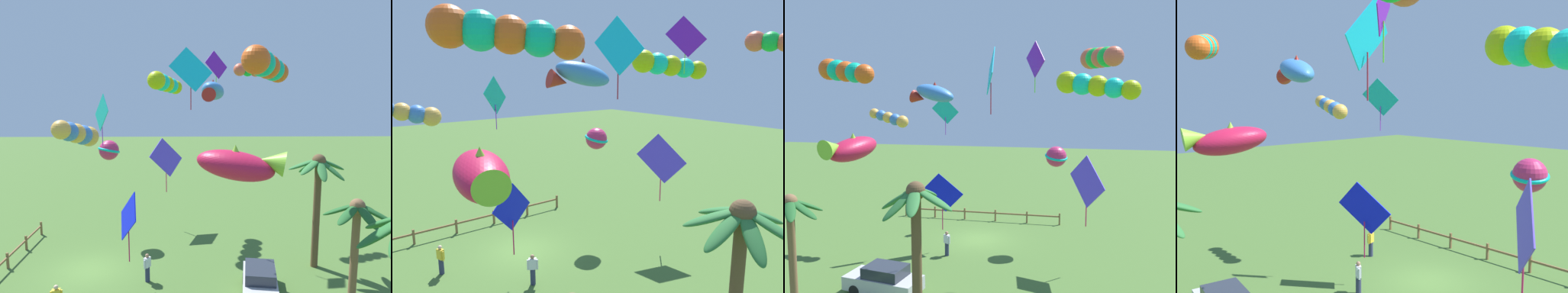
% 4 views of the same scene
% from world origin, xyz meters
% --- Properties ---
extents(ground_plane, '(120.00, 120.00, 0.00)m').
position_xyz_m(ground_plane, '(0.00, 0.00, 0.00)').
color(ground_plane, '#476B2D').
extents(palm_tree_0, '(3.32, 3.45, 6.74)m').
position_xyz_m(palm_tree_0, '(-0.36, 13.17, 5.05)').
color(palm_tree_0, brown).
rests_on(palm_tree_0, ground).
extents(palm_tree_1, '(3.02, 2.78, 5.88)m').
position_xyz_m(palm_tree_1, '(5.54, 12.92, 4.42)').
color(palm_tree_1, brown).
rests_on(palm_tree_1, ground).
extents(parked_car_0, '(4.11, 2.26, 1.51)m').
position_xyz_m(parked_car_0, '(2.91, 9.39, 0.75)').
color(parked_car_0, '#BCBCC1').
rests_on(parked_car_0, ground).
extents(spectator_0, '(0.48, 0.40, 1.59)m').
position_xyz_m(spectator_0, '(1.31, 3.55, 0.81)').
color(spectator_0, '#2D3351').
rests_on(spectator_0, ground).
extents(kite_diamond_0, '(1.90, 2.34, 4.12)m').
position_xyz_m(kite_diamond_0, '(-7.25, 4.11, 5.23)').
color(kite_diamond_0, '#583CED').
extents(kite_tube_1, '(4.52, 2.36, 1.66)m').
position_xyz_m(kite_tube_1, '(-7.49, 4.09, 10.73)').
color(kite_tube_1, '#B1C60D').
extents(kite_tube_2, '(1.56, 3.25, 0.99)m').
position_xyz_m(kite_tube_2, '(-7.38, 10.51, 11.64)').
color(kite_tube_2, '#E45C3D').
extents(kite_tube_3, '(3.78, 2.51, 1.40)m').
position_xyz_m(kite_tube_3, '(4.98, 9.00, 11.37)').
color(kite_tube_3, '#E55718').
extents(kite_diamond_4, '(1.58, 1.01, 2.58)m').
position_xyz_m(kite_diamond_4, '(1.94, 1.52, 9.22)').
color(kite_diamond_4, '#18BCAF').
extents(kite_ball_5, '(2.11, 2.11, 1.37)m').
position_xyz_m(kite_ball_5, '(-5.37, 0.29, 6.17)').
color(kite_ball_5, '#C5285E').
extents(kite_fish_6, '(2.47, 4.04, 1.72)m').
position_xyz_m(kite_fish_6, '(5.35, 7.96, 7.32)').
color(kite_fish_6, '#CB1840').
extents(kite_diamond_7, '(1.04, 1.52, 2.53)m').
position_xyz_m(kite_diamond_7, '(-4.51, 7.60, 11.87)').
color(kite_diamond_7, purple).
extents(kite_tube_8, '(3.01, 1.17, 1.30)m').
position_xyz_m(kite_tube_8, '(5.95, 1.46, 8.69)').
color(kite_tube_8, '#EEAB45').
extents(kite_diamond_9, '(0.67, 2.58, 3.66)m').
position_xyz_m(kite_diamond_9, '(-1.99, 5.94, 11.46)').
color(kite_diamond_9, '#13C5EA').
extents(kite_fish_10, '(2.76, 1.59, 1.35)m').
position_xyz_m(kite_fish_10, '(0.97, 7.04, 10.27)').
color(kite_fish_10, '#3A7CCE').
extents(kite_diamond_11, '(2.56, 1.16, 3.83)m').
position_xyz_m(kite_diamond_11, '(1.85, 2.68, 3.84)').
color(kite_diamond_11, '#0C16F1').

